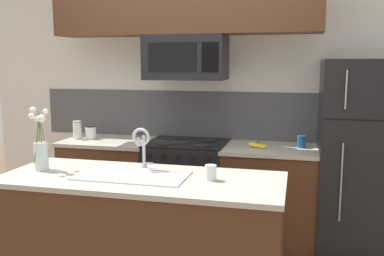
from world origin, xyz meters
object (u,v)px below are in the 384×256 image
refrigerator (369,158)px  drinking_glass (211,173)px  storage_jar_tall (77,130)px  sink_faucet (142,142)px  storage_jar_medium (91,132)px  banana_bunch (258,145)px  coffee_tin (301,142)px  stove_range (187,188)px  microwave (186,58)px  flower_vase (41,151)px

refrigerator → drinking_glass: size_ratio=16.66×
refrigerator → storage_jar_tall: (-2.78, -0.05, 0.15)m
sink_faucet → drinking_glass: sink_faucet is taller
storage_jar_medium → sink_faucet: sink_faucet is taller
storage_jar_tall → storage_jar_medium: 0.14m
storage_jar_tall → drinking_glass: storage_jar_tall is taller
banana_bunch → sink_faucet: (-0.74, -0.99, 0.18)m
storage_jar_medium → drinking_glass: storage_jar_medium is taller
storage_jar_medium → banana_bunch: storage_jar_medium is taller
coffee_tin → sink_faucet: (-1.12, -1.10, 0.14)m
stove_range → storage_jar_medium: bearing=179.7°
storage_jar_tall → drinking_glass: size_ratio=1.80×
storage_jar_tall → sink_faucet: 1.49m
storage_jar_tall → storage_jar_medium: storage_jar_tall is taller
microwave → refrigerator: microwave is taller
banana_bunch → flower_vase: 1.87m
storage_jar_medium → banana_bunch: 1.69m
drinking_glass → banana_bunch: bearing=80.3°
flower_vase → microwave: bearing=58.2°
refrigerator → storage_jar_tall: bearing=-178.9°
stove_range → drinking_glass: size_ratio=9.08×
microwave → storage_jar_tall: microwave is taller
refrigerator → storage_jar_medium: (-2.65, -0.02, 0.12)m
stove_range → storage_jar_medium: (-1.01, 0.00, 0.52)m
storage_jar_medium → sink_faucet: (0.95, -1.06, 0.13)m
coffee_tin → flower_vase: 2.24m
stove_range → refrigerator: (1.64, 0.02, 0.39)m
stove_range → banana_bunch: bearing=-5.0°
sink_faucet → coffee_tin: bearing=44.4°
refrigerator → storage_jar_medium: size_ratio=12.55×
banana_bunch → sink_faucet: bearing=-126.8°
stove_range → sink_faucet: 1.24m
storage_jar_medium → flower_vase: bearing=-78.6°
storage_jar_tall → sink_faucet: size_ratio=0.60×
storage_jar_medium → stove_range: bearing=-0.3°
microwave → storage_jar_tall: 1.35m
microwave → coffee_tin: 1.31m
stove_range → sink_faucet: (-0.06, -1.05, 0.65)m
microwave → storage_jar_tall: (-1.14, -0.01, -0.72)m
banana_bunch → storage_jar_medium: bearing=177.8°
storage_jar_medium → flower_vase: flower_vase is taller
refrigerator → flower_vase: size_ratio=3.77×
storage_jar_tall → drinking_glass: (1.62, -1.19, -0.04)m
banana_bunch → coffee_tin: bearing=16.0°
microwave → drinking_glass: (0.48, -1.20, -0.76)m
banana_bunch → coffee_tin: 0.40m
drinking_glass → flower_vase: size_ratio=0.23×
stove_range → banana_bunch: (0.68, -0.06, 0.47)m
refrigerator → stove_range: bearing=-179.3°
storage_jar_tall → coffee_tin: size_ratio=1.68×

